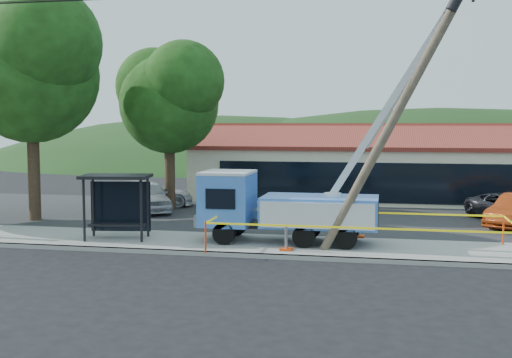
{
  "coord_description": "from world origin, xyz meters",
  "views": [
    {
      "loc": [
        4.31,
        -19.48,
        4.69
      ],
      "look_at": [
        -0.67,
        5.0,
        2.5
      ],
      "focal_mm": 45.0,
      "sensor_mm": 36.0,
      "label": 1
    }
  ],
  "objects_px": {
    "leaning_pole": "(402,103)",
    "car_white": "(148,209)",
    "utility_truck": "(284,203)",
    "car_silver": "(148,213)",
    "bus_shelter": "(117,192)",
    "car_dark": "(509,223)"
  },
  "relations": [
    {
      "from": "leaning_pole",
      "to": "car_white",
      "type": "xyz_separation_m",
      "value": [
        -13.3,
        10.13,
        -5.37
      ]
    },
    {
      "from": "utility_truck",
      "to": "car_silver",
      "type": "distance_m",
      "value": 11.15
    },
    {
      "from": "car_silver",
      "to": "car_white",
      "type": "bearing_deg",
      "value": 81.42
    },
    {
      "from": "leaning_pole",
      "to": "bus_shelter",
      "type": "relative_size",
      "value": 3.4
    },
    {
      "from": "car_silver",
      "to": "bus_shelter",
      "type": "bearing_deg",
      "value": -107.82
    },
    {
      "from": "leaning_pole",
      "to": "bus_shelter",
      "type": "height_order",
      "value": "leaning_pole"
    },
    {
      "from": "utility_truck",
      "to": "car_dark",
      "type": "xyz_separation_m",
      "value": [
        9.47,
        7.57,
        -1.64
      ]
    },
    {
      "from": "leaning_pole",
      "to": "car_dark",
      "type": "height_order",
      "value": "leaning_pole"
    },
    {
      "from": "bus_shelter",
      "to": "car_white",
      "type": "distance_m",
      "value": 10.04
    },
    {
      "from": "utility_truck",
      "to": "car_white",
      "type": "relative_size",
      "value": 2.02
    },
    {
      "from": "bus_shelter",
      "to": "car_dark",
      "type": "relative_size",
      "value": 0.61
    },
    {
      "from": "car_silver",
      "to": "car_dark",
      "type": "xyz_separation_m",
      "value": [
        17.78,
        0.33,
        0.0
      ]
    },
    {
      "from": "utility_truck",
      "to": "leaning_pole",
      "type": "bearing_deg",
      "value": -14.85
    },
    {
      "from": "utility_truck",
      "to": "car_dark",
      "type": "distance_m",
      "value": 12.24
    },
    {
      "from": "bus_shelter",
      "to": "car_white",
      "type": "bearing_deg",
      "value": 95.24
    },
    {
      "from": "leaning_pole",
      "to": "car_silver",
      "type": "relative_size",
      "value": 2.05
    },
    {
      "from": "utility_truck",
      "to": "car_white",
      "type": "xyz_separation_m",
      "value": [
        -9.01,
        9.0,
        -1.64
      ]
    },
    {
      "from": "bus_shelter",
      "to": "car_silver",
      "type": "relative_size",
      "value": 0.6
    },
    {
      "from": "bus_shelter",
      "to": "leaning_pole",
      "type": "bearing_deg",
      "value": -12.38
    },
    {
      "from": "utility_truck",
      "to": "bus_shelter",
      "type": "height_order",
      "value": "utility_truck"
    },
    {
      "from": "leaning_pole",
      "to": "car_dark",
      "type": "distance_m",
      "value": 11.47
    },
    {
      "from": "bus_shelter",
      "to": "car_dark",
      "type": "height_order",
      "value": "bus_shelter"
    }
  ]
}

